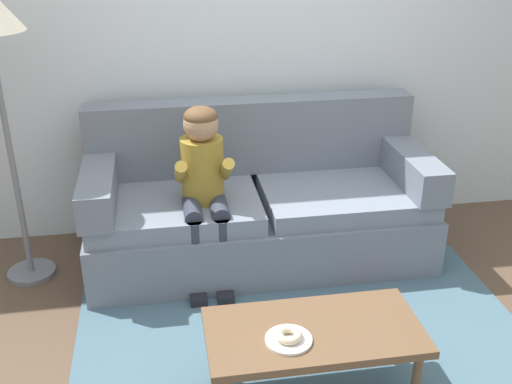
% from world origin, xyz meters
% --- Properties ---
extents(ground, '(10.00, 10.00, 0.00)m').
position_xyz_m(ground, '(0.00, 0.00, 0.00)').
color(ground, brown).
extents(wall_back, '(8.00, 0.10, 2.80)m').
position_xyz_m(wall_back, '(0.00, 1.40, 1.40)').
color(wall_back, silver).
rests_on(wall_back, ground).
extents(area_rug, '(2.47, 1.95, 0.01)m').
position_xyz_m(area_rug, '(0.00, -0.25, 0.01)').
color(area_rug, '#476675').
rests_on(area_rug, ground).
extents(couch, '(2.20, 0.90, 1.00)m').
position_xyz_m(couch, '(-0.09, 0.85, 0.35)').
color(couch, slate).
rests_on(couch, ground).
extents(coffee_table, '(0.99, 0.49, 0.41)m').
position_xyz_m(coffee_table, '(-0.07, -0.53, 0.36)').
color(coffee_table, brown).
rests_on(coffee_table, ground).
extents(person_child, '(0.34, 0.58, 1.10)m').
position_xyz_m(person_child, '(-0.46, 0.64, 0.67)').
color(person_child, olive).
rests_on(person_child, ground).
extents(plate, '(0.21, 0.21, 0.01)m').
position_xyz_m(plate, '(-0.20, -0.60, 0.41)').
color(plate, white).
rests_on(plate, coffee_table).
extents(donut, '(0.13, 0.13, 0.04)m').
position_xyz_m(donut, '(-0.20, -0.60, 0.44)').
color(donut, beige).
rests_on(donut, plate).
extents(toy_controller, '(0.23, 0.09, 0.05)m').
position_xyz_m(toy_controller, '(0.49, 0.13, 0.03)').
color(toy_controller, red).
rests_on(toy_controller, ground).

